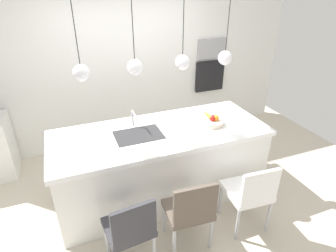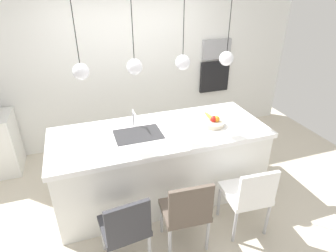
# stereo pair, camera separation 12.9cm
# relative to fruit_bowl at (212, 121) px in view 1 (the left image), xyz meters

# --- Properties ---
(floor) EXTENTS (6.60, 6.60, 0.00)m
(floor) POSITION_rel_fruit_bowl_xyz_m (-0.68, 0.07, -1.00)
(floor) COLOR beige
(floor) RESTS_ON ground
(back_wall) EXTENTS (6.00, 0.10, 2.60)m
(back_wall) POSITION_rel_fruit_bowl_xyz_m (-0.68, 1.72, 0.30)
(back_wall) COLOR white
(back_wall) RESTS_ON ground
(kitchen_island) EXTENTS (2.64, 1.05, 0.96)m
(kitchen_island) POSITION_rel_fruit_bowl_xyz_m (-0.68, 0.07, -0.52)
(kitchen_island) COLOR white
(kitchen_island) RESTS_ON ground
(sink_basin) EXTENTS (0.56, 0.40, 0.02)m
(sink_basin) POSITION_rel_fruit_bowl_xyz_m (-0.95, 0.07, -0.05)
(sink_basin) COLOR #2D2D30
(sink_basin) RESTS_ON kitchen_island
(faucet) EXTENTS (0.02, 0.17, 0.22)m
(faucet) POSITION_rel_fruit_bowl_xyz_m (-0.95, 0.29, 0.10)
(faucet) COLOR silver
(faucet) RESTS_ON kitchen_island
(fruit_bowl) EXTENTS (0.30, 0.30, 0.16)m
(fruit_bowl) POSITION_rel_fruit_bowl_xyz_m (0.00, 0.00, 0.00)
(fruit_bowl) COLOR beige
(fruit_bowl) RESTS_ON kitchen_island
(microwave) EXTENTS (0.54, 0.08, 0.34)m
(microwave) POSITION_rel_fruit_bowl_xyz_m (0.87, 1.65, 0.52)
(microwave) COLOR #9E9EA3
(microwave) RESTS_ON back_wall
(oven) EXTENTS (0.56, 0.08, 0.56)m
(oven) POSITION_rel_fruit_bowl_xyz_m (0.87, 1.65, 0.02)
(oven) COLOR black
(oven) RESTS_ON back_wall
(chair_near) EXTENTS (0.48, 0.47, 0.87)m
(chair_near) POSITION_rel_fruit_bowl_xyz_m (-1.32, -0.84, -0.51)
(chair_near) COLOR #333338
(chair_near) RESTS_ON ground
(chair_middle) EXTENTS (0.50, 0.45, 0.89)m
(chair_middle) POSITION_rel_fruit_bowl_xyz_m (-0.69, -0.84, -0.50)
(chair_middle) COLOR brown
(chair_middle) RESTS_ON ground
(chair_far) EXTENTS (0.49, 0.50, 0.89)m
(chair_far) POSITION_rel_fruit_bowl_xyz_m (0.04, -0.84, -0.49)
(chair_far) COLOR white
(chair_far) RESTS_ON ground
(pendant_light_left) EXTENTS (0.17, 0.17, 0.77)m
(pendant_light_left) POSITION_rel_fruit_bowl_xyz_m (-1.50, 0.07, 0.78)
(pendant_light_left) COLOR silver
(pendant_light_center_left) EXTENTS (0.17, 0.17, 0.77)m
(pendant_light_center_left) POSITION_rel_fruit_bowl_xyz_m (-0.95, 0.07, 0.78)
(pendant_light_center_left) COLOR silver
(pendant_light_center_right) EXTENTS (0.17, 0.17, 0.77)m
(pendant_light_center_right) POSITION_rel_fruit_bowl_xyz_m (-0.40, 0.07, 0.78)
(pendant_light_center_right) COLOR silver
(pendant_light_right) EXTENTS (0.17, 0.17, 0.77)m
(pendant_light_right) POSITION_rel_fruit_bowl_xyz_m (0.15, 0.07, 0.78)
(pendant_light_right) COLOR silver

